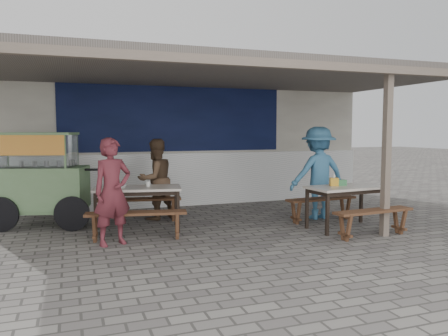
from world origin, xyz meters
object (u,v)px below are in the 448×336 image
tissue_box (334,182)px  bench_right_wall (321,204)px  patron_right_table (318,173)px  donation_box (342,183)px  patron_wall_side (156,179)px  table_right (346,191)px  bench_left_street (136,219)px  table_left (138,192)px  bench_right_street (373,217)px  condiment_bowl (121,186)px  bench_left_wall (139,204)px  condiment_jar (148,184)px  vendor_cart (42,176)px  patron_street_side (113,192)px

tissue_box → bench_right_wall: bearing=79.7°
patron_right_table → donation_box: bearing=86.8°
patron_wall_side → table_right: bearing=121.9°
bench_left_street → table_left: bearing=90.0°
bench_right_street → condiment_bowl: condiment_bowl is taller
bench_left_street → condiment_bowl: (-0.15, 0.71, 0.43)m
bench_left_wall → patron_right_table: 3.48m
donation_box → bench_right_wall: bearing=93.8°
bench_right_street → condiment_bowl: (-3.77, 1.79, 0.44)m
bench_right_street → condiment_jar: (-3.30, 1.85, 0.46)m
patron_wall_side → condiment_bowl: (-0.75, -0.82, -0.00)m
bench_right_wall → donation_box: (0.04, -0.58, 0.46)m
table_left → vendor_cart: bearing=161.3°
vendor_cart → tissue_box: 5.16m
table_right → bench_left_street: bearing=168.7°
patron_right_table → tissue_box: (-0.18, -0.82, -0.07)m
bench_right_wall → condiment_bowl: condiment_bowl is taller
condiment_jar → patron_right_table: bearing=-3.9°
patron_wall_side → condiment_bowl: 1.11m
patron_right_table → bench_right_wall: bearing=72.9°
patron_wall_side → condiment_jar: 0.81m
condiment_bowl → patron_wall_side: bearing=47.8°
table_left → vendor_cart: 1.79m
patron_right_table → condiment_bowl: 3.74m
bench_right_street → condiment_jar: bearing=145.9°
patron_right_table → donation_box: (-0.04, -0.84, -0.09)m
tissue_box → condiment_bowl: tissue_box is taller
vendor_cart → tissue_box: vendor_cart is taller
condiment_jar → bench_right_street: bearing=-29.3°
table_right → condiment_bowl: condiment_bowl is taller
patron_right_table → tissue_box: 0.84m
table_right → patron_wall_side: bearing=142.0°
table_left → tissue_box: size_ratio=11.23×
table_left → donation_box: size_ratio=10.21×
bench_left_wall → bench_right_street: (3.37, -2.45, -0.00)m
bench_left_street → tissue_box: bearing=5.7°
bench_left_street → condiment_jar: bearing=77.5°
table_right → tissue_box: bearing=135.8°
bench_left_street → patron_wall_side: patron_wall_side is taller
donation_box → patron_street_side: bearing=177.6°
bench_right_wall → patron_right_table: 0.62m
bench_left_wall → donation_box: 3.72m
table_right → donation_box: size_ratio=9.05×
bench_left_wall → tissue_box: size_ratio=11.40×
patron_street_side → tissue_box: size_ratio=11.60×
bench_right_wall → tissue_box: bearing=-105.1°
bench_left_wall → vendor_cart: bearing=-175.6°
patron_right_table → tissue_box: size_ratio=12.85×
patron_wall_side → condiment_jar: size_ratio=18.61×
patron_right_table → condiment_bowl: (-3.74, 0.17, -0.12)m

